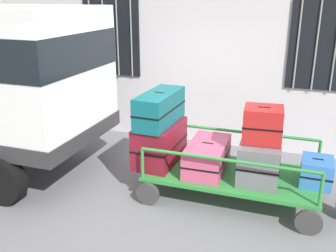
{
  "coord_description": "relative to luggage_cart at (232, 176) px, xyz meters",
  "views": [
    {
      "loc": [
        1.83,
        -4.57,
        2.82
      ],
      "look_at": [
        0.09,
        0.39,
        0.98
      ],
      "focal_mm": 40.42,
      "sensor_mm": 36.0,
      "label": 1
    }
  ],
  "objects": [
    {
      "name": "suitcase_left_middle",
      "position": [
        -1.12,
        0.03,
        0.91
      ],
      "size": [
        0.47,
        1.08,
        0.48
      ],
      "color": "#0F5960",
      "rests_on": "suitcase_left_bottom"
    },
    {
      "name": "suitcase_midright_bottom",
      "position": [
        1.12,
        0.04,
        0.24
      ],
      "size": [
        0.42,
        0.5,
        0.37
      ],
      "color": "#3372C6",
      "rests_on": "luggage_cart"
    },
    {
      "name": "ground_plane",
      "position": [
        -1.07,
        -0.39,
        -0.33
      ],
      "size": [
        40.0,
        40.0,
        0.0
      ],
      "primitive_type": "plane",
      "color": "slate"
    },
    {
      "name": "suitcase_center_bottom",
      "position": [
        0.37,
        0.01,
        0.33
      ],
      "size": [
        0.57,
        0.94,
        0.56
      ],
      "color": "slate",
      "rests_on": "luggage_cart"
    },
    {
      "name": "suitcase_left_bottom",
      "position": [
        -1.12,
        0.03,
        0.36
      ],
      "size": [
        0.58,
        1.01,
        0.62
      ],
      "color": "maroon",
      "rests_on": "luggage_cart"
    },
    {
      "name": "suitcase_center_middle",
      "position": [
        0.37,
        -0.04,
        0.85
      ],
      "size": [
        0.55,
        0.51,
        0.48
      ],
      "color": "#B21E1E",
      "rests_on": "suitcase_center_bottom"
    },
    {
      "name": "building_wall",
      "position": [
        -1.07,
        2.13,
        2.17
      ],
      "size": [
        12.0,
        0.38,
        5.0
      ],
      "color": "silver",
      "rests_on": "ground"
    },
    {
      "name": "luggage_cart",
      "position": [
        0.0,
        0.0,
        0.0
      ],
      "size": [
        2.47,
        1.3,
        0.38
      ],
      "color": "#2D8438",
      "rests_on": "ground"
    },
    {
      "name": "cart_railing",
      "position": [
        0.0,
        0.0,
        0.43
      ],
      "size": [
        2.37,
        1.16,
        0.46
      ],
      "color": "#2D8438",
      "rests_on": "luggage_cart"
    },
    {
      "name": "suitcase_midleft_bottom",
      "position": [
        -0.37,
        0.0,
        0.26
      ],
      "size": [
        0.56,
        1.02,
        0.41
      ],
      "color": "#CC4C72",
      "rests_on": "luggage_cart"
    }
  ]
}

